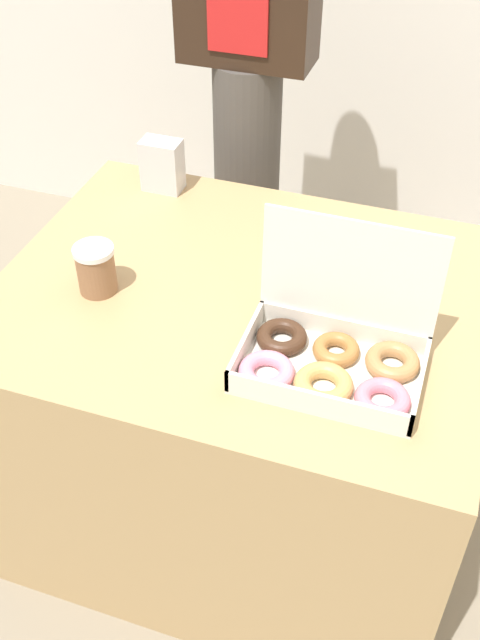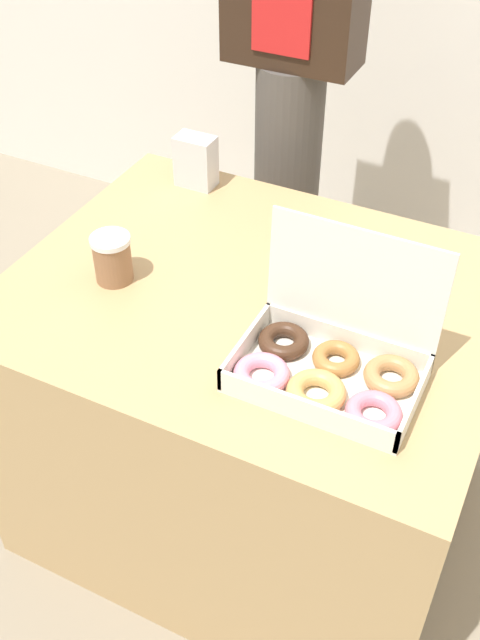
{
  "view_description": "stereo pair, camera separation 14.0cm",
  "coord_description": "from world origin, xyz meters",
  "px_view_note": "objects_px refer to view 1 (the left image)",
  "views": [
    {
      "loc": [
        0.4,
        -1.2,
        1.78
      ],
      "look_at": [
        0.06,
        -0.19,
        0.86
      ],
      "focal_mm": 42.0,
      "sensor_mm": 36.0,
      "label": 1
    },
    {
      "loc": [
        0.53,
        -1.15,
        1.78
      ],
      "look_at": [
        0.06,
        -0.19,
        0.86
      ],
      "focal_mm": 42.0,
      "sensor_mm": 36.0,
      "label": 2
    }
  ],
  "objects_px": {
    "person_customer": "(248,52)",
    "coffee_cup": "(96,269)",
    "donut_box": "(332,355)",
    "napkin_holder": "(162,165)"
  },
  "relations": [
    {
      "from": "donut_box",
      "to": "napkin_holder",
      "type": "relative_size",
      "value": 2.7
    },
    {
      "from": "coffee_cup",
      "to": "napkin_holder",
      "type": "relative_size",
      "value": 0.82
    },
    {
      "from": "coffee_cup",
      "to": "person_customer",
      "type": "xyz_separation_m",
      "value": [
        0.09,
        0.76,
        0.2
      ]
    },
    {
      "from": "coffee_cup",
      "to": "person_customer",
      "type": "distance_m",
      "value": 0.79
    },
    {
      "from": "donut_box",
      "to": "coffee_cup",
      "type": "bearing_deg",
      "value": 171.39
    },
    {
      "from": "coffee_cup",
      "to": "napkin_holder",
      "type": "distance_m",
      "value": 0.44
    },
    {
      "from": "donut_box",
      "to": "person_customer",
      "type": "height_order",
      "value": "person_customer"
    },
    {
      "from": "person_customer",
      "to": "donut_box",
      "type": "bearing_deg",
      "value": -61.96
    },
    {
      "from": "coffee_cup",
      "to": "napkin_holder",
      "type": "xyz_separation_m",
      "value": [
        -0.03,
        0.43,
        0.01
      ]
    },
    {
      "from": "person_customer",
      "to": "coffee_cup",
      "type": "bearing_deg",
      "value": -96.41
    }
  ]
}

